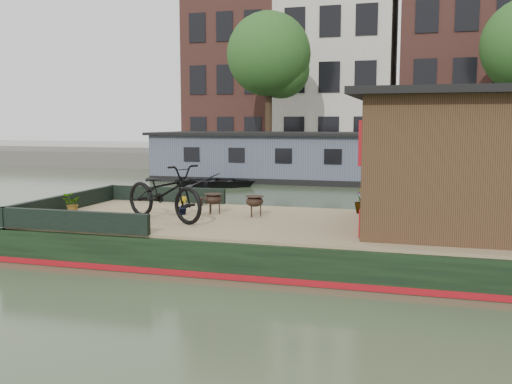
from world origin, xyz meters
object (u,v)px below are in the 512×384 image
(brazier_front, at_px, (255,206))
(brazier_rear, at_px, (213,204))
(bicycle, at_px, (164,192))
(cabin, at_px, (472,160))
(dinghy, at_px, (216,178))

(brazier_front, distance_m, brazier_rear, 0.91)
(bicycle, distance_m, brazier_front, 1.83)
(bicycle, bearing_deg, cabin, -60.36)
(brazier_front, bearing_deg, brazier_rear, 175.20)
(brazier_front, relative_size, dinghy, 0.13)
(brazier_front, height_order, brazier_rear, brazier_rear)
(brazier_front, xyz_separation_m, brazier_rear, (-0.91, 0.08, 0.00))
(cabin, xyz_separation_m, dinghy, (-8.67, 10.84, -1.55))
(bicycle, height_order, brazier_front, bicycle)
(cabin, height_order, bicycle, cabin)
(brazier_rear, bearing_deg, dinghy, 109.84)
(bicycle, distance_m, brazier_rear, 1.23)
(brazier_rear, xyz_separation_m, dinghy, (-3.74, 10.36, -0.53))
(bicycle, relative_size, dinghy, 0.66)
(cabin, xyz_separation_m, brazier_rear, (-4.93, 0.48, -1.02))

